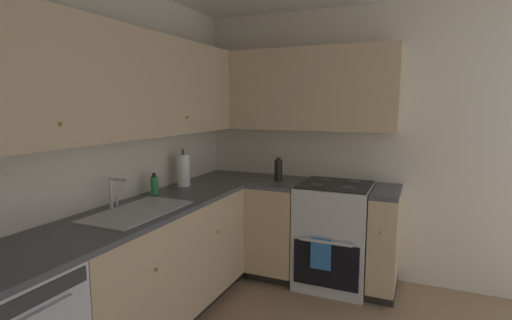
{
  "coord_description": "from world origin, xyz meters",
  "views": [
    {
      "loc": [
        -1.74,
        -0.4,
        1.61
      ],
      "look_at": [
        0.99,
        0.79,
        1.18
      ],
      "focal_mm": 27.18,
      "sensor_mm": 36.0,
      "label": 1
    }
  ],
  "objects_px": {
    "oil_bottle": "(278,170)",
    "soap_bottle": "(154,185)",
    "oven_range": "(335,234)",
    "paper_towel_roll": "(183,170)"
  },
  "relations": [
    {
      "from": "oil_bottle",
      "to": "oven_range",
      "type": "bearing_deg",
      "value": -88.04
    },
    {
      "from": "oven_range",
      "to": "soap_bottle",
      "type": "relative_size",
      "value": 6.1
    },
    {
      "from": "oven_range",
      "to": "paper_towel_roll",
      "type": "height_order",
      "value": "paper_towel_roll"
    },
    {
      "from": "oven_range",
      "to": "paper_towel_roll",
      "type": "relative_size",
      "value": 3.15
    },
    {
      "from": "soap_bottle",
      "to": "paper_towel_roll",
      "type": "xyz_separation_m",
      "value": [
        0.37,
        -0.02,
        0.06
      ]
    },
    {
      "from": "paper_towel_roll",
      "to": "oil_bottle",
      "type": "height_order",
      "value": "paper_towel_roll"
    },
    {
      "from": "oil_bottle",
      "to": "soap_bottle",
      "type": "bearing_deg",
      "value": 142.97
    },
    {
      "from": "oven_range",
      "to": "paper_towel_roll",
      "type": "xyz_separation_m",
      "value": [
        -0.57,
        1.21,
        0.59
      ]
    },
    {
      "from": "oil_bottle",
      "to": "paper_towel_roll",
      "type": "bearing_deg",
      "value": 129.08
    },
    {
      "from": "oven_range",
      "to": "oil_bottle",
      "type": "relative_size",
      "value": 4.85
    }
  ]
}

